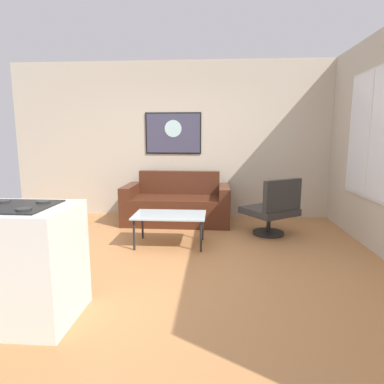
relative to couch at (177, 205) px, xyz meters
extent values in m
cube|color=#B67946|center=(0.09, -1.88, -0.32)|extent=(6.40, 6.40, 0.04)
cube|color=beige|center=(0.09, 0.55, 1.10)|extent=(6.40, 0.05, 2.80)
cube|color=#4B2415|center=(0.00, -0.04, -0.07)|extent=(1.45, 0.87, 0.45)
cube|color=#4B2415|center=(0.00, 0.31, 0.36)|extent=(1.44, 0.18, 0.41)
cube|color=#4B2415|center=(-0.81, -0.03, 0.03)|extent=(0.19, 0.85, 0.65)
cube|color=#4B2415|center=(0.81, -0.05, 0.03)|extent=(0.19, 0.85, 0.65)
cube|color=silver|center=(0.04, -1.21, 0.12)|extent=(0.97, 0.60, 0.02)
cylinder|color=#232326|center=(-0.40, -1.46, -0.09)|extent=(0.03, 0.03, 0.41)
cylinder|color=#232326|center=(0.47, -1.46, -0.09)|extent=(0.03, 0.03, 0.41)
cylinder|color=#232326|center=(-0.40, -0.95, -0.09)|extent=(0.03, 0.03, 0.41)
cylinder|color=#232326|center=(0.47, -0.95, -0.09)|extent=(0.03, 0.03, 0.41)
cylinder|color=black|center=(1.46, -0.61, -0.28)|extent=(0.47, 0.47, 0.04)
cylinder|color=black|center=(1.46, -0.61, -0.09)|extent=(0.06, 0.06, 0.33)
cube|color=#302F2F|center=(1.46, -0.61, 0.06)|extent=(0.92, 0.92, 0.10)
cube|color=#302F2F|center=(1.61, -0.82, 0.34)|extent=(0.60, 0.45, 0.46)
cube|color=black|center=(-0.91, -3.14, 0.64)|extent=(0.60, 0.52, 0.01)
cylinder|color=#2D2D2D|center=(-0.74, -3.28, 0.65)|extent=(0.11, 0.11, 0.01)
cylinder|color=#2D2D2D|center=(-1.08, -3.00, 0.65)|extent=(0.11, 0.11, 0.01)
cylinder|color=#2D2D2D|center=(-0.74, -3.00, 0.65)|extent=(0.11, 0.11, 0.01)
cube|color=black|center=(-0.12, 0.51, 1.23)|extent=(1.02, 0.01, 0.75)
cube|color=#403F56|center=(-0.12, 0.50, 1.23)|extent=(0.97, 0.02, 0.70)
cylinder|color=silver|center=(-0.12, 0.49, 1.31)|extent=(0.31, 0.01, 0.31)
cube|color=silver|center=(2.68, -0.98, 1.20)|extent=(0.02, 1.36, 1.70)
cube|color=white|center=(2.67, -0.98, 1.20)|extent=(0.01, 1.28, 1.62)
cube|color=silver|center=(2.66, -0.98, 1.20)|extent=(0.01, 0.04, 1.62)
camera|label=1|loc=(0.65, -5.53, 1.18)|focal=30.87mm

